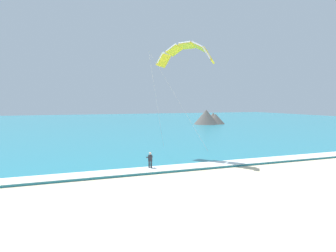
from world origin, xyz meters
TOP-DOWN VIEW (x-y plane):
  - ground_plane at (0.00, 0.00)m, footprint 200.00×200.00m
  - sea at (0.00, 73.79)m, footprint 200.00×120.00m
  - surf_foam at (0.00, 14.79)m, footprint 200.00×2.11m
  - surfboard at (-1.25, 15.30)m, footprint 0.52×1.42m
  - kitesurfer at (-1.25, 15.32)m, footprint 0.55×0.54m
  - kite_primary at (3.85, 18.93)m, footprint 7.32×6.13m
  - headland_right at (29.73, 61.12)m, footprint 9.52×8.57m

SIDE VIEW (x-z plane):
  - ground_plane at x=0.00m, z-range 0.00..0.00m
  - surfboard at x=-1.25m, z-range -0.02..0.07m
  - sea at x=0.00m, z-range 0.00..0.20m
  - surf_foam at x=0.00m, z-range 0.20..0.24m
  - kitesurfer at x=-1.25m, z-range 0.10..1.79m
  - headland_right at x=29.73m, z-range -0.24..3.88m
  - kite_primary at x=3.85m, z-range 5.86..17.23m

